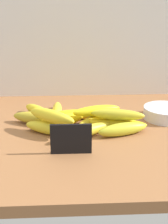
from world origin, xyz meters
The scene contains 18 objects.
counter_top centered at (0.00, 0.00, 1.50)cm, with size 110.00×76.00×3.00cm, color #915D37.
back_wall centered at (0.00, 39.00, 35.00)cm, with size 130.00×2.00×70.00cm, color silver.
chalkboard_sign centered at (0.41, -15.60, 6.86)cm, with size 11.00×1.80×8.40cm.
fruit_bowl centered at (33.19, 8.72, 5.03)cm, with size 15.53×15.53×4.06cm, color silver.
banana_0 centered at (8.27, 5.02, 4.68)cm, with size 16.92×3.35×3.35cm, color gold.
banana_1 centered at (-4.61, 13.26, 4.70)cm, with size 18.67×3.39×3.39cm, color yellow.
banana_2 centered at (0.97, 9.21, 4.81)cm, with size 15.14×3.62×3.62cm, color yellow.
banana_3 centered at (-10.37, 11.22, 5.03)cm, with size 19.06×4.06×4.06cm, color yellow.
banana_4 centered at (15.77, -4.62, 4.98)cm, with size 16.02×3.97×3.97cm, color gold.
banana_5 centered at (3.99, -5.35, 4.80)cm, with size 20.11×3.59×3.59cm, color yellow.
banana_6 centered at (-6.36, -2.66, 4.96)cm, with size 16.76×3.93×3.93cm, color yellow.
banana_7 centered at (14.05, 0.54, 4.74)cm, with size 20.42×3.47×3.47cm, color yellow.
banana_8 centered at (-9.91, 5.08, 5.15)cm, with size 19.55×4.29×4.29cm, color gold.
banana_9 centered at (-3.32, 2.97, 5.06)cm, with size 17.38×4.12×4.12cm, color yellow.
banana_10 centered at (13.84, 5.10, 4.80)cm, with size 16.53×3.60×3.60cm, color gold.
banana_11 centered at (14.71, -0.57, 8.20)cm, with size 16.68×3.46×3.46cm, color gold.
banana_12 centered at (-5.65, -2.76, 8.92)cm, with size 16.84×3.98×3.98cm, color yellow.
banana_13 centered at (8.60, 3.88, 8.07)cm, with size 16.14×3.43×3.43cm, color yellow.
Camera 1 is at (-0.52, -90.98, 42.06)cm, focal length 50.05 mm.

